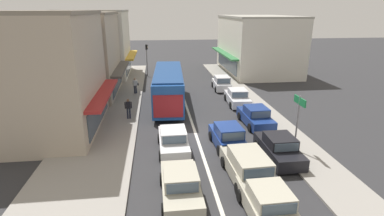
# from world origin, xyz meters

# --- Properties ---
(ground_plane) EXTENTS (140.00, 140.00, 0.00)m
(ground_plane) POSITION_xyz_m (0.00, 0.00, 0.00)
(ground_plane) COLOR #2D2D30
(lane_centre_line) EXTENTS (0.20, 28.00, 0.01)m
(lane_centre_line) POSITION_xyz_m (0.00, 4.00, 0.00)
(lane_centre_line) COLOR silver
(lane_centre_line) RESTS_ON ground
(sidewalk_left) EXTENTS (5.20, 44.00, 0.14)m
(sidewalk_left) POSITION_xyz_m (-6.80, 6.00, 0.07)
(sidewalk_left) COLOR gray
(sidewalk_left) RESTS_ON ground
(kerb_right) EXTENTS (2.80, 44.00, 0.12)m
(kerb_right) POSITION_xyz_m (6.20, 6.00, 0.06)
(kerb_right) COLOR gray
(kerb_right) RESTS_ON ground
(shopfront_corner_near) EXTENTS (7.55, 9.35, 8.42)m
(shopfront_corner_near) POSITION_xyz_m (-10.18, 2.40, 4.20)
(shopfront_corner_near) COLOR #B2A38E
(shopfront_corner_near) RESTS_ON ground
(shopfront_mid_block) EXTENTS (8.02, 9.47, 8.26)m
(shopfront_mid_block) POSITION_xyz_m (-10.18, 12.09, 4.12)
(shopfront_mid_block) COLOR #B2A38E
(shopfront_mid_block) RESTS_ON ground
(shopfront_far_end) EXTENTS (8.86, 9.28, 8.43)m
(shopfront_far_end) POSITION_xyz_m (-10.18, 21.62, 4.21)
(shopfront_far_end) COLOR silver
(shopfront_far_end) RESTS_ON ground
(building_right_far) EXTENTS (9.57, 13.68, 7.67)m
(building_right_far) POSITION_xyz_m (11.48, 21.96, 3.83)
(building_right_far) COLOR silver
(building_right_far) RESTS_ON ground
(city_bus) EXTENTS (3.12, 10.97, 3.23)m
(city_bus) POSITION_xyz_m (-1.57, 7.81, 1.88)
(city_bus) COLOR #1E4C99
(city_bus) RESTS_ON ground
(hatchback_behind_bus_near) EXTENTS (1.96, 3.78, 1.54)m
(hatchback_behind_bus_near) POSITION_xyz_m (1.75, -1.77, 0.71)
(hatchback_behind_bus_near) COLOR navy
(hatchback_behind_bus_near) RESTS_ON ground
(sedan_queue_far_back) EXTENTS (1.92, 4.21, 1.47)m
(sedan_queue_far_back) POSITION_xyz_m (-1.70, -6.93, 0.66)
(sedan_queue_far_back) COLOR #B7B29E
(sedan_queue_far_back) RESTS_ON ground
(sedan_adjacent_lane_lead) EXTENTS (1.96, 4.23, 1.47)m
(sedan_adjacent_lane_lead) POSITION_xyz_m (1.86, -8.82, 0.66)
(sedan_adjacent_lane_lead) COLOR #B7B29E
(sedan_adjacent_lane_lead) RESTS_ON ground
(sedan_behind_bus_mid) EXTENTS (1.95, 4.23, 1.47)m
(sedan_behind_bus_mid) POSITION_xyz_m (-1.74, -1.89, 0.66)
(sedan_behind_bus_mid) COLOR silver
(sedan_behind_bus_mid) RESTS_ON ground
(wagon_adjacent_lane_trail) EXTENTS (2.07, 4.57, 1.58)m
(wagon_adjacent_lane_trail) POSITION_xyz_m (1.86, -5.73, 0.75)
(wagon_adjacent_lane_trail) COLOR #B7B29E
(wagon_adjacent_lane_trail) RESTS_ON ground
(parked_sedan_kerb_front) EXTENTS (1.90, 4.20, 1.47)m
(parked_sedan_kerb_front) POSITION_xyz_m (4.42, -3.65, 0.66)
(parked_sedan_kerb_front) COLOR black
(parked_sedan_kerb_front) RESTS_ON ground
(parked_sedan_kerb_second) EXTENTS (2.01, 4.26, 1.47)m
(parked_sedan_kerb_second) POSITION_xyz_m (4.79, 1.78, 0.66)
(parked_sedan_kerb_second) COLOR navy
(parked_sedan_kerb_second) RESTS_ON ground
(parked_sedan_kerb_third) EXTENTS (2.01, 4.26, 1.47)m
(parked_sedan_kerb_third) POSITION_xyz_m (4.79, 7.13, 0.66)
(parked_sedan_kerb_third) COLOR silver
(parked_sedan_kerb_third) RESTS_ON ground
(parked_hatchback_kerb_rear) EXTENTS (1.91, 3.75, 1.54)m
(parked_hatchback_kerb_rear) POSITION_xyz_m (4.50, 12.61, 0.71)
(parked_hatchback_kerb_rear) COLOR silver
(parked_hatchback_kerb_rear) RESTS_ON ground
(traffic_light_downstreet) EXTENTS (0.33, 0.24, 4.20)m
(traffic_light_downstreet) POSITION_xyz_m (-3.80, 20.54, 2.85)
(traffic_light_downstreet) COLOR gray
(traffic_light_downstreet) RESTS_ON ground
(directional_road_sign) EXTENTS (0.10, 1.40, 3.60)m
(directional_road_sign) POSITION_xyz_m (5.79, -2.89, 2.68)
(directional_road_sign) COLOR gray
(directional_road_sign) RESTS_ON ground
(pedestrian_with_handbag_near) EXTENTS (0.62, 0.48, 1.63)m
(pedestrian_with_handbag_near) POSITION_xyz_m (-4.86, 11.64, 1.07)
(pedestrian_with_handbag_near) COLOR #232838
(pedestrian_with_handbag_near) RESTS_ON sidewalk_left
(pedestrian_browsing_midblock) EXTENTS (0.57, 0.26, 1.63)m
(pedestrian_browsing_midblock) POSITION_xyz_m (-4.95, 4.01, 1.07)
(pedestrian_browsing_midblock) COLOR #232838
(pedestrian_browsing_midblock) RESTS_ON sidewalk_left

